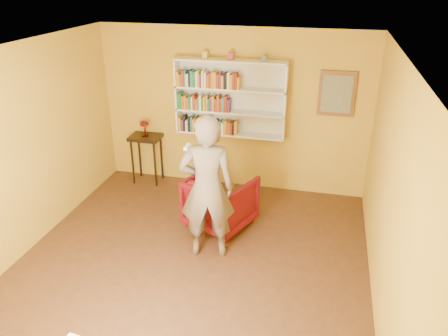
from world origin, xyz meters
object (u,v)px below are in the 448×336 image
at_px(person, 207,188).
at_px(armchair, 221,201).
at_px(console_table, 146,144).
at_px(ruby_lustre, 144,125).
at_px(bookshelf, 231,98).

bearing_deg(person, armchair, -102.85).
height_order(console_table, person, person).
bearing_deg(console_table, ruby_lustre, 0.00).
xyz_separation_m(bookshelf, person, (0.15, -2.02, -0.62)).
bearing_deg(person, ruby_lustre, -61.92).
relative_size(ruby_lustre, person, 0.14).
xyz_separation_m(console_table, armchair, (1.63, -1.14, -0.32)).
relative_size(ruby_lustre, armchair, 0.32).
distance_m(bookshelf, ruby_lustre, 1.59).
relative_size(console_table, armchair, 0.99).
xyz_separation_m(ruby_lustre, person, (1.63, -1.86, -0.09)).
bearing_deg(ruby_lustre, console_table, 0.00).
distance_m(ruby_lustre, person, 2.48).
xyz_separation_m(console_table, ruby_lustre, (0.00, 0.00, 0.35)).
bearing_deg(ruby_lustre, person, -48.66).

